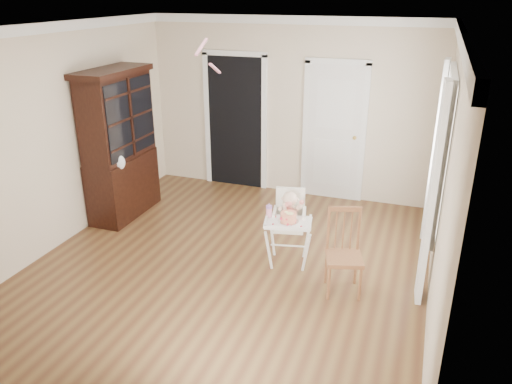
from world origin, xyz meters
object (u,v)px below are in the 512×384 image
(sippy_cup, at_px, (269,211))
(china_cabinet, at_px, (120,145))
(high_chair, at_px, (289,220))
(dining_chair, at_px, (344,255))
(cake, at_px, (288,217))

(sippy_cup, relative_size, china_cabinet, 0.08)
(high_chair, height_order, china_cabinet, china_cabinet)
(dining_chair, bearing_deg, china_cabinet, 147.14)
(sippy_cup, distance_m, china_cabinet, 2.57)
(cake, height_order, china_cabinet, china_cabinet)
(china_cabinet, bearing_deg, dining_chair, -15.93)
(cake, relative_size, dining_chair, 0.25)
(high_chair, bearing_deg, cake, -89.21)
(cake, relative_size, sippy_cup, 1.35)
(cake, distance_m, china_cabinet, 2.81)
(sippy_cup, distance_m, dining_chair, 0.97)
(cake, height_order, dining_chair, dining_chair)
(high_chair, bearing_deg, china_cabinet, 155.13)
(cake, distance_m, sippy_cup, 0.25)
(high_chair, bearing_deg, dining_chair, -39.13)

